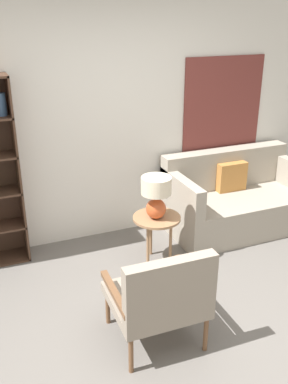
# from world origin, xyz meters

# --- Properties ---
(ground_plane) EXTENTS (14.00, 14.00, 0.00)m
(ground_plane) POSITION_xyz_m (0.00, 0.00, 0.00)
(ground_plane) COLOR #66605B
(wall_back) EXTENTS (6.40, 0.08, 2.70)m
(wall_back) POSITION_xyz_m (0.03, 2.03, 1.35)
(wall_back) COLOR silver
(wall_back) RESTS_ON ground_plane
(armchair) EXTENTS (0.70, 0.66, 0.85)m
(armchair) POSITION_xyz_m (-0.15, 0.09, 0.47)
(armchair) COLOR brown
(armchair) RESTS_ON ground_plane
(couch) EXTENTS (1.62, 0.86, 0.88)m
(couch) POSITION_xyz_m (1.50, 1.59, 0.33)
(couch) COLOR #9E9384
(couch) RESTS_ON ground_plane
(side_table) EXTENTS (0.48, 0.48, 0.51)m
(side_table) POSITION_xyz_m (0.32, 1.22, 0.45)
(side_table) COLOR #99704C
(side_table) RESTS_ON ground_plane
(table_lamp) EXTENTS (0.29, 0.29, 0.43)m
(table_lamp) POSITION_xyz_m (0.30, 1.20, 0.76)
(table_lamp) COLOR #C65128
(table_lamp) RESTS_ON side_table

